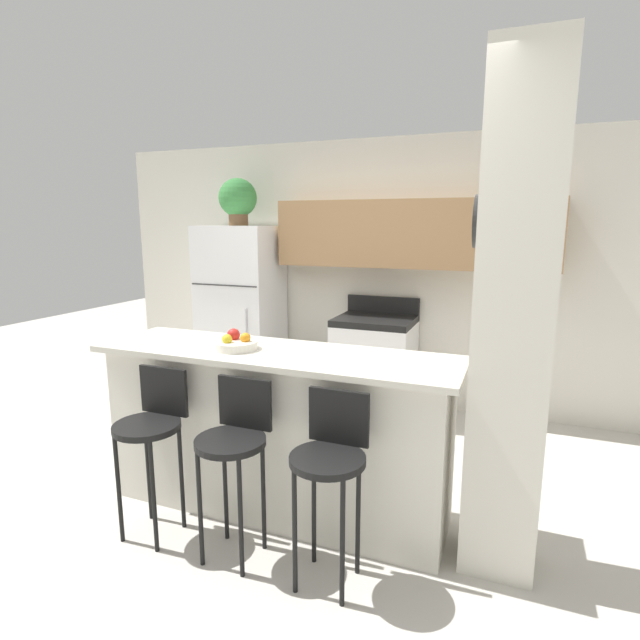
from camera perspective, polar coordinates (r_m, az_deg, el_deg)
name	(u,v)px	position (r m, az deg, el deg)	size (l,w,h in m)	color
ground_plane	(276,507)	(3.37, -5.03, -20.56)	(14.00, 14.00, 0.00)	beige
wall_back	(386,260)	(4.82, 7.59, 6.81)	(5.60, 0.38, 2.55)	silver
pillar_right	(512,326)	(2.57, 21.11, -0.63)	(0.38, 0.32, 2.55)	silver
counter_bar	(275,431)	(3.14, -5.19, -12.50)	(2.21, 0.63, 1.02)	silver
refrigerator	(241,312)	(5.16, -8.99, 0.87)	(0.75, 0.64, 1.74)	white
stove_range	(374,365)	(4.72, 6.21, -5.08)	(0.71, 0.61, 1.07)	white
bar_stool_left	(152,427)	(3.01, -18.66, -11.53)	(0.37, 0.37, 0.96)	black
bar_stool_mid	(234,442)	(2.72, -9.75, -13.62)	(0.37, 0.37, 0.96)	black
bar_stool_right	(330,460)	(2.50, 1.19, -15.70)	(0.37, 0.37, 0.96)	black
potted_plant_on_fridge	(238,199)	(5.08, -9.38, 13.44)	(0.37, 0.37, 0.46)	brown
fruit_bowl	(236,343)	(3.03, -9.61, -2.63)	(0.26, 0.26, 0.11)	silver
trash_bin	(286,389)	(4.87, -3.89, -7.88)	(0.28, 0.28, 0.38)	black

